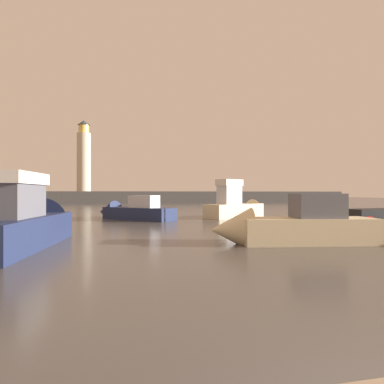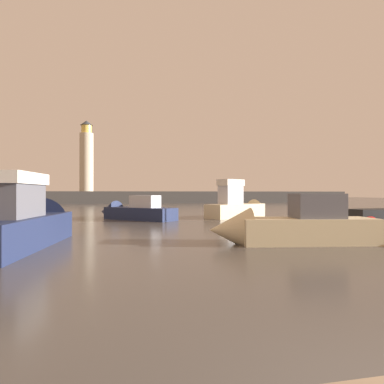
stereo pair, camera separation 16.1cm
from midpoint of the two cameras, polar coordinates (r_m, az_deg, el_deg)
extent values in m
plane|color=#4C4742|center=(36.38, -7.88, -3.33)|extent=(220.00, 220.00, 0.00)
cube|color=#423F3D|center=(70.52, -10.12, -0.85)|extent=(92.51, 6.50, 2.33)
cylinder|color=beige|center=(70.90, -16.77, 4.65)|extent=(2.61, 2.61, 11.25)
cylinder|color=#F2CC59|center=(71.72, -16.76, 9.76)|extent=(1.96, 1.96, 1.58)
cone|color=#33383D|center=(71.95, -16.76, 10.73)|extent=(2.35, 2.35, 0.90)
cube|color=beige|center=(28.78, 7.29, -3.05)|extent=(5.66, 4.23, 1.11)
cone|color=beige|center=(31.25, 11.14, -2.72)|extent=(2.23, 2.27, 1.71)
cube|color=silver|center=(28.29, 6.49, -0.48)|extent=(2.17, 1.87, 1.47)
cube|color=silver|center=(28.31, 6.49, 1.52)|extent=(2.38, 2.05, 0.51)
cone|color=#1E284C|center=(27.37, -26.85, -3.18)|extent=(1.89, 1.87, 1.40)
cube|color=#1E284C|center=(26.41, -8.31, -3.51)|extent=(5.33, 5.42, 0.93)
cone|color=#1E284C|center=(28.73, -13.29, -3.14)|extent=(2.45, 2.45, 1.79)
cube|color=silver|center=(26.04, -7.50, -1.54)|extent=(2.32, 2.34, 0.91)
cube|color=beige|center=(14.67, 18.51, -6.01)|extent=(5.45, 2.63, 1.01)
cone|color=beige|center=(13.83, 6.55, -6.16)|extent=(1.88, 1.97, 1.74)
cube|color=#595960|center=(14.75, 19.93, -2.12)|extent=(2.05, 1.74, 0.97)
cube|color=#1E284C|center=(14.34, -26.95, -5.88)|extent=(3.38, 7.33, 1.14)
cone|color=#1E284C|center=(18.21, -21.94, -4.49)|extent=(2.59, 2.47, 2.31)
cube|color=#595960|center=(13.81, -27.74, -1.29)|extent=(2.16, 2.93, 1.17)
cube|color=silver|center=(13.82, -27.74, 2.00)|extent=(2.37, 3.23, 0.41)
sphere|color=red|center=(20.89, 27.29, -4.60)|extent=(0.76, 0.76, 0.76)
camera|label=1|loc=(0.08, -89.74, 0.00)|focal=32.71mm
camera|label=2|loc=(0.08, 90.26, 0.00)|focal=32.71mm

